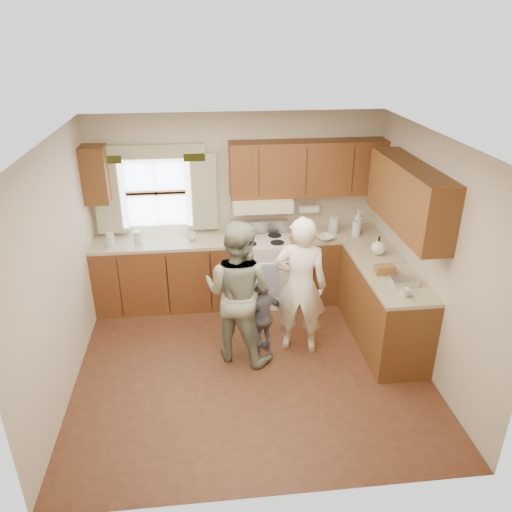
{
  "coord_description": "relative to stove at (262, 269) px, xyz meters",
  "views": [
    {
      "loc": [
        -0.46,
        -4.56,
        3.47
      ],
      "look_at": [
        0.1,
        0.4,
        1.15
      ],
      "focal_mm": 35.0,
      "sensor_mm": 36.0,
      "label": 1
    }
  ],
  "objects": [
    {
      "name": "room",
      "position": [
        -0.3,
        -1.44,
        0.78
      ],
      "size": [
        3.8,
        3.8,
        3.8
      ],
      "color": "#492416",
      "rests_on": "ground"
    },
    {
      "name": "stove",
      "position": [
        0.0,
        0.0,
        0.0
      ],
      "size": [
        0.76,
        0.67,
        1.07
      ],
      "color": "silver",
      "rests_on": "ground"
    },
    {
      "name": "woman_left",
      "position": [
        0.28,
        -1.17,
        0.35
      ],
      "size": [
        0.68,
        0.53,
        1.64
      ],
      "primitive_type": "imported",
      "rotation": [
        0.0,
        0.0,
        2.89
      ],
      "color": "white",
      "rests_on": "ground"
    },
    {
      "name": "woman_right",
      "position": [
        -0.42,
        -1.25,
        0.36
      ],
      "size": [
        1.01,
        0.94,
        1.65
      ],
      "primitive_type": "imported",
      "rotation": [
        0.0,
        0.0,
        2.63
      ],
      "color": "#233E25",
      "rests_on": "ground"
    },
    {
      "name": "kitchen_fixtures",
      "position": [
        0.31,
        -0.36,
        0.37
      ],
      "size": [
        3.8,
        2.25,
        2.15
      ],
      "color": "#4A2310",
      "rests_on": "ground"
    },
    {
      "name": "child",
      "position": [
        -0.14,
        -1.21,
        -0.01
      ],
      "size": [
        0.58,
        0.46,
        0.92
      ],
      "primitive_type": "imported",
      "rotation": [
        0.0,
        0.0,
        3.66
      ],
      "color": "slate",
      "rests_on": "ground"
    }
  ]
}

